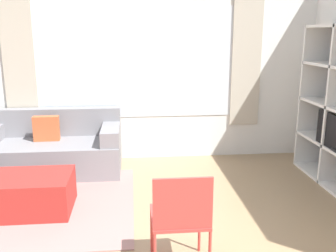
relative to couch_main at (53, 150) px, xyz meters
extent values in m
cube|color=white|center=(1.17, 0.49, 1.04)|extent=(6.54, 0.07, 2.70)
cube|color=white|center=(1.17, 0.45, 1.14)|extent=(2.94, 0.01, 1.60)
cube|color=beige|center=(-0.46, 0.44, 1.14)|extent=(0.44, 0.03, 1.90)
cube|color=beige|center=(2.81, 0.44, 1.14)|extent=(0.44, 0.03, 1.90)
cube|color=gray|center=(-0.29, -1.09, -0.30)|extent=(2.78, 2.00, 0.01)
cube|color=white|center=(3.64, -0.07, 0.68)|extent=(0.40, 0.04, 1.97)
cube|color=gray|center=(0.00, -0.05, -0.09)|extent=(1.85, 0.90, 0.43)
cube|color=gray|center=(0.00, 0.31, 0.32)|extent=(1.85, 0.18, 0.39)
cube|color=gray|center=(0.81, -0.05, 0.23)|extent=(0.24, 0.84, 0.20)
cube|color=#C65B33|center=(-0.07, 0.03, 0.30)|extent=(0.34, 0.13, 0.34)
cube|color=#A82823|center=(0.02, -1.22, -0.11)|extent=(0.84, 0.65, 0.40)
cylinder|color=#CC3D38|center=(1.66, -2.15, -0.09)|extent=(0.02, 0.02, 0.44)
cylinder|color=#CC3D38|center=(1.25, -2.15, -0.09)|extent=(0.02, 0.02, 0.44)
cube|color=#CC3D38|center=(1.46, -2.37, 0.14)|extent=(0.44, 0.46, 0.02)
cube|color=#CC3D38|center=(1.46, -2.58, 0.36)|extent=(0.44, 0.02, 0.40)
camera|label=1|loc=(1.11, -5.05, 1.56)|focal=40.00mm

